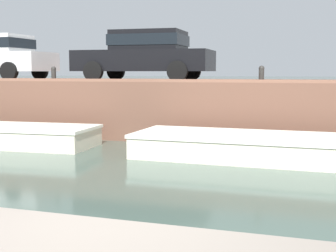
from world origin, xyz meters
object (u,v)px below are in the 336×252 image
mooring_bollard_west (54,73)px  mooring_bollard_mid (261,73)px  boat_moored_central_cream (255,147)px  car_left_inner_black (146,54)px

mooring_bollard_west → mooring_bollard_mid: (6.23, 0.00, 0.00)m
boat_moored_central_cream → car_left_inner_black: car_left_inner_black is taller
boat_moored_central_cream → mooring_bollard_west: mooring_bollard_west is taller
car_left_inner_black → mooring_bollard_mid: size_ratio=9.66×
car_left_inner_black → mooring_bollard_west: car_left_inner_black is taller
car_left_inner_black → mooring_bollard_west: bearing=-153.4°
boat_moored_central_cream → mooring_bollard_mid: mooring_bollard_mid is taller
mooring_bollard_west → mooring_bollard_mid: same height
boat_moored_central_cream → mooring_bollard_west: bearing=163.5°
mooring_bollard_mid → mooring_bollard_west: bearing=180.0°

